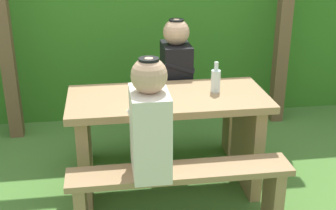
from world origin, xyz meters
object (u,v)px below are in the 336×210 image
(person_black_coat, at_px, (176,67))
(picnic_table, at_px, (168,127))
(bench_near, at_px, (180,188))
(bench_far, at_px, (159,121))
(person_white_shirt, at_px, (150,122))
(drinking_glass, at_px, (139,92))
(bottle_left, at_px, (161,88))
(bottle_right, at_px, (216,80))

(person_black_coat, bearing_deg, picnic_table, -105.30)
(picnic_table, bearing_deg, bench_near, -90.00)
(bench_far, distance_m, person_white_shirt, 1.17)
(picnic_table, distance_m, bench_far, 0.56)
(drinking_glass, relative_size, bottle_left, 0.36)
(person_white_shirt, distance_m, bottle_left, 0.45)
(picnic_table, distance_m, bottle_left, 0.36)
(person_black_coat, relative_size, drinking_glass, 8.14)
(bench_near, xyz_separation_m, person_black_coat, (0.14, 1.05, 0.47))
(bench_near, distance_m, drinking_glass, 0.73)
(bottle_right, bearing_deg, person_black_coat, 112.29)
(bottle_left, bearing_deg, drinking_glass, 149.36)
(picnic_table, height_order, bench_near, picnic_table)
(person_white_shirt, relative_size, drinking_glass, 8.14)
(bottle_left, height_order, bottle_right, bottle_left)
(bench_far, distance_m, bottle_right, 0.79)
(bottle_right, bearing_deg, person_white_shirt, -133.77)
(bench_far, height_order, bottle_left, bottle_left)
(person_white_shirt, relative_size, person_black_coat, 1.00)
(bench_near, xyz_separation_m, bench_far, (0.00, 1.06, 0.00))
(picnic_table, relative_size, bench_near, 1.00)
(picnic_table, bearing_deg, bench_far, 90.00)
(drinking_glass, bearing_deg, bench_far, 69.41)
(picnic_table, bearing_deg, person_white_shirt, -109.41)
(bench_far, bearing_deg, bottle_left, -95.48)
(person_black_coat, height_order, drinking_glass, person_black_coat)
(person_white_shirt, bearing_deg, bench_far, 80.04)
(bottle_left, bearing_deg, picnic_table, 57.29)
(picnic_table, height_order, person_black_coat, person_black_coat)
(bench_far, height_order, bottle_right, bottle_right)
(bottle_right, bearing_deg, bench_far, 124.81)
(bench_far, xyz_separation_m, person_black_coat, (0.14, -0.00, 0.47))
(bench_near, bearing_deg, picnic_table, 90.00)
(picnic_table, height_order, drinking_glass, drinking_glass)
(picnic_table, relative_size, person_white_shirt, 1.95)
(bench_far, distance_m, person_black_coat, 0.49)
(bench_near, xyz_separation_m, drinking_glass, (-0.20, 0.52, 0.47))
(drinking_glass, height_order, bottle_right, bottle_right)
(picnic_table, distance_m, bench_near, 0.56)
(person_black_coat, bearing_deg, bench_far, 178.68)
(picnic_table, distance_m, person_white_shirt, 0.63)
(bench_near, relative_size, bottle_right, 6.32)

